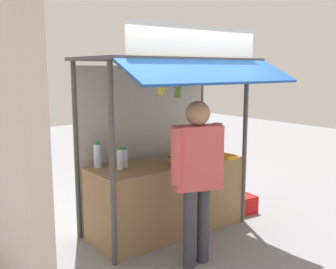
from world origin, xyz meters
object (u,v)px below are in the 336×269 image
object	(u,v)px
water_bottle_front_right	(174,152)
water_bottle_front_left	(184,147)
magazine_stack_center	(202,156)
magazine_stack_left	(180,161)
magazine_stack_back_right	(224,156)
banana_bunch_rightmost	(178,91)
water_bottle_mid_left	(120,159)
water_bottle_far_right	(97,155)
banana_bunch_inner_left	(161,87)
water_bottle_right	(205,142)
vendor_person	(197,168)
plastic_crate	(241,204)
water_bottle_rear_center	(125,158)

from	to	relation	value
water_bottle_front_right	water_bottle_front_left	xyz separation A→B (m)	(0.35, 0.22, -0.01)
magazine_stack_center	magazine_stack_left	xyz separation A→B (m)	(-0.48, -0.14, 0.02)
magazine_stack_back_right	magazine_stack_left	distance (m)	0.69
water_bottle_front_right	banana_bunch_rightmost	xyz separation A→B (m)	(-0.33, -0.48, 0.81)
water_bottle_front_left	water_bottle_mid_left	bearing A→B (deg)	-169.72
water_bottle_far_right	banana_bunch_inner_left	world-z (taller)	banana_bunch_inner_left
water_bottle_front_left	banana_bunch_inner_left	xyz separation A→B (m)	(-0.90, -0.71, 0.86)
magazine_stack_left	banana_bunch_inner_left	size ratio (longest dim) A/B	1.09
water_bottle_front_right	water_bottle_mid_left	distance (m)	0.79
water_bottle_right	vendor_person	world-z (taller)	vendor_person
banana_bunch_inner_left	plastic_crate	distance (m)	2.47
water_bottle_rear_center	magazine_stack_left	size ratio (longest dim) A/B	0.83
water_bottle_far_right	water_bottle_rear_center	size ratio (longest dim) A/B	1.25
water_bottle_mid_left	magazine_stack_left	bearing A→B (deg)	-18.94
magazine_stack_back_right	banana_bunch_rightmost	distance (m)	1.31
water_bottle_front_left	water_bottle_mid_left	xyz separation A→B (m)	(-1.13, -0.21, 0.02)
water_bottle_front_right	banana_bunch_inner_left	xyz separation A→B (m)	(-0.56, -0.49, 0.86)
banana_bunch_rightmost	banana_bunch_inner_left	bearing A→B (deg)	-179.87
water_bottle_rear_center	vendor_person	size ratio (longest dim) A/B	0.14
plastic_crate	water_bottle_front_right	bearing A→B (deg)	173.96
magazine_stack_left	plastic_crate	size ratio (longest dim) A/B	0.83
magazine_stack_back_right	plastic_crate	xyz separation A→B (m)	(0.54, 0.17, -0.81)
water_bottle_mid_left	banana_bunch_rightmost	xyz separation A→B (m)	(0.46, -0.50, 0.80)
water_bottle_front_left	water_bottle_mid_left	size ratio (longest dim) A/B	0.81
magazine_stack_left	banana_bunch_rightmost	distance (m)	0.95
banana_bunch_inner_left	vendor_person	bearing A→B (deg)	-70.25
water_bottle_rear_center	plastic_crate	world-z (taller)	water_bottle_rear_center
water_bottle_rear_center	water_bottle_mid_left	xyz separation A→B (m)	(-0.09, -0.05, 0.01)
water_bottle_far_right	vendor_person	bearing A→B (deg)	-65.44
magazine_stack_center	water_bottle_right	bearing A→B (deg)	41.85
vendor_person	water_bottle_mid_left	bearing A→B (deg)	-47.14
water_bottle_rear_center	banana_bunch_inner_left	bearing A→B (deg)	-75.62
vendor_person	water_bottle_right	bearing A→B (deg)	-115.26
water_bottle_rear_center	vendor_person	xyz separation A→B (m)	(0.29, -0.97, 0.03)
magazine_stack_center	banana_bunch_inner_left	bearing A→B (deg)	-157.51
water_bottle_far_right	banana_bunch_rightmost	world-z (taller)	banana_bunch_rightmost
water_bottle_front_right	water_bottle_rear_center	xyz separation A→B (m)	(-0.70, 0.06, 0.01)
magazine_stack_back_right	water_bottle_front_left	bearing A→B (deg)	116.87
magazine_stack_center	water_bottle_mid_left	bearing A→B (deg)	174.92
banana_bunch_inner_left	plastic_crate	bearing A→B (deg)	12.02
water_bottle_far_right	vendor_person	world-z (taller)	vendor_person
vendor_person	water_bottle_front_left	bearing A→B (deg)	-103.28
banana_bunch_inner_left	vendor_person	size ratio (longest dim) A/B	0.16
water_bottle_right	vendor_person	size ratio (longest dim) A/B	0.14
water_bottle_right	plastic_crate	bearing A→B (deg)	-40.28
water_bottle_rear_center	banana_bunch_rightmost	size ratio (longest dim) A/B	0.79
water_bottle_mid_left	banana_bunch_inner_left	xyz separation A→B (m)	(0.23, -0.50, 0.84)
magazine_stack_center	banana_bunch_inner_left	distance (m)	1.40
banana_bunch_rightmost	banana_bunch_inner_left	xyz separation A→B (m)	(-0.23, -0.00, 0.04)
water_bottle_front_right	water_bottle_right	xyz separation A→B (m)	(0.75, 0.22, 0.01)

